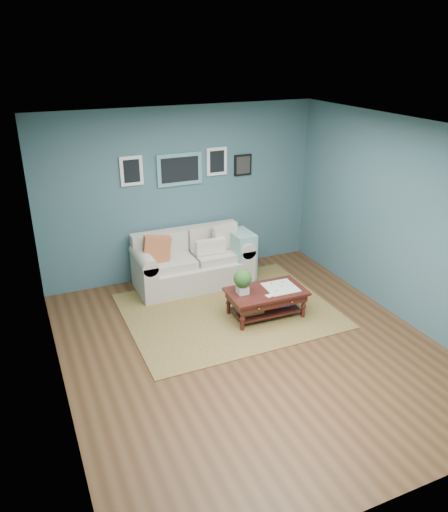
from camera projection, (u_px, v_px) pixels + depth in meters
room_shell at (251, 247)px, 5.79m from camera, size 5.00×5.02×2.70m
area_rug at (228, 310)px, 7.16m from camera, size 2.87×2.30×0.01m
loveseat at (197, 260)px, 7.85m from camera, size 1.84×0.84×0.95m
coffee_table at (262, 295)px, 6.89m from camera, size 1.09×0.66×0.75m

